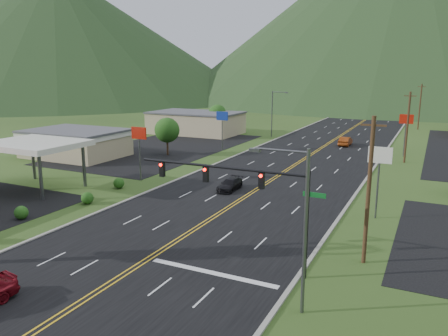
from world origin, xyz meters
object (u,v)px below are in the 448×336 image
at_px(car_dark_mid, 230,185).
at_px(car_red_far, 345,141).
at_px(streetlight_west, 274,111).
at_px(gas_canopy, 34,145).
at_px(traffic_signal, 247,189).
at_px(streetlight_east, 300,221).

distance_m(car_dark_mid, car_red_far, 35.67).
bearing_deg(car_dark_mid, streetlight_west, 102.18).
bearing_deg(gas_canopy, car_red_far, 60.17).
relative_size(traffic_signal, streetlight_east, 1.46).
distance_m(traffic_signal, car_dark_mid, 19.52).
height_order(streetlight_east, car_dark_mid, streetlight_east).
xyz_separation_m(traffic_signal, streetlight_east, (4.70, -4.00, -0.15)).
relative_size(traffic_signal, car_red_far, 2.77).
relative_size(gas_canopy, car_red_far, 2.12).
bearing_deg(streetlight_east, gas_canopy, 160.12).
xyz_separation_m(gas_canopy, car_dark_mid, (19.45, 8.65, -4.26)).
relative_size(streetlight_east, streetlight_west, 1.00).
distance_m(streetlight_east, gas_canopy, 35.28).
distance_m(streetlight_east, car_red_far, 56.61).
height_order(traffic_signal, streetlight_west, streetlight_west).
bearing_deg(gas_canopy, traffic_signal, -15.70).
distance_m(traffic_signal, car_red_far, 52.17).
relative_size(traffic_signal, streetlight_west, 1.46).
relative_size(car_dark_mid, car_red_far, 0.89).
xyz_separation_m(traffic_signal, gas_canopy, (-28.48, 8.00, -0.46)).
relative_size(gas_canopy, car_dark_mid, 2.37).
bearing_deg(gas_canopy, streetlight_west, 77.87).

